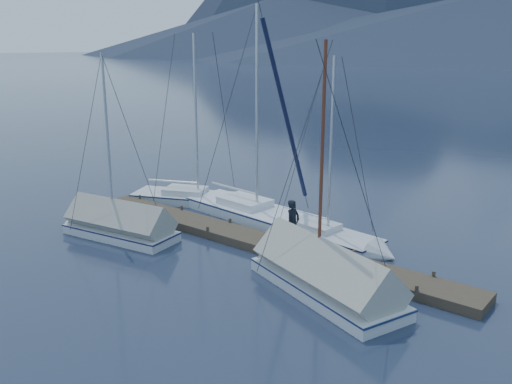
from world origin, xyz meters
TOP-DOWN VIEW (x-y plane):
  - ground at (0.00, 0.00)m, footprint 1000.00×1000.00m
  - dock at (0.00, 2.00)m, footprint 18.00×1.50m
  - mooring_posts at (-0.50, 2.00)m, footprint 15.12×1.52m
  - sailboat_open_left at (-5.60, 5.03)m, footprint 7.10×4.54m
  - sailboat_open_mid at (-1.53, 4.60)m, footprint 8.02×3.36m
  - sailboat_open_right at (2.42, 4.16)m, footprint 6.29×2.66m
  - sailboat_covered_near at (3.99, 0.16)m, footprint 7.06×4.18m
  - sailboat_covered_far at (-5.43, -0.90)m, footprint 6.06×2.75m
  - person at (1.74, 2.05)m, footprint 0.46×0.68m

SIDE VIEW (x-z plane):
  - ground at x=0.00m, z-range 0.00..0.00m
  - dock at x=0.00m, z-range -0.16..0.38m
  - sailboat_open_right at x=2.42m, z-range -3.91..4.20m
  - sailboat_open_left at x=-5.60m, z-range -4.40..4.72m
  - sailboat_open_mid at x=-1.53m, z-range -5.00..5.37m
  - mooring_posts at x=-0.50m, z-range 0.17..0.52m
  - sailboat_covered_far at x=-5.43m, z-range -3.71..4.51m
  - sailboat_covered_near at x=3.99m, z-range -3.96..4.84m
  - person at x=1.74m, z-range 0.34..2.17m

